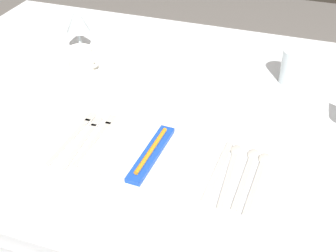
# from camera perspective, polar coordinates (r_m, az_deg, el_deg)

# --- Properties ---
(dining_table) EXTENTS (1.80, 1.11, 0.74)m
(dining_table) POSITION_cam_1_polar(r_m,az_deg,el_deg) (1.28, 3.12, -0.60)
(dining_table) COLOR white
(dining_table) RESTS_ON ground
(dinner_plate) EXTENTS (0.26, 0.26, 0.02)m
(dinner_plate) POSITION_cam_1_polar(r_m,az_deg,el_deg) (1.04, -2.15, -4.21)
(dinner_plate) COLOR white
(dinner_plate) RESTS_ON dining_table
(toothbrush_package) EXTENTS (0.05, 0.21, 0.02)m
(toothbrush_package) POSITION_cam_1_polar(r_m,az_deg,el_deg) (1.03, -2.17, -3.51)
(toothbrush_package) COLOR blue
(toothbrush_package) RESTS_ON dinner_plate
(fork_outer) EXTENTS (0.02, 0.22, 0.00)m
(fork_outer) POSITION_cam_1_polar(r_m,az_deg,el_deg) (1.13, -9.18, -1.52)
(fork_outer) COLOR beige
(fork_outer) RESTS_ON dining_table
(fork_inner) EXTENTS (0.03, 0.22, 0.00)m
(fork_inner) POSITION_cam_1_polar(r_m,az_deg,el_deg) (1.13, -10.81, -1.74)
(fork_inner) COLOR beige
(fork_inner) RESTS_ON dining_table
(fork_salad) EXTENTS (0.03, 0.23, 0.00)m
(fork_salad) POSITION_cam_1_polar(r_m,az_deg,el_deg) (1.15, -11.97, -1.16)
(fork_salad) COLOR beige
(fork_salad) RESTS_ON dining_table
(dinner_knife) EXTENTS (0.03, 0.22, 0.00)m
(dinner_knife) POSITION_cam_1_polar(r_m,az_deg,el_deg) (1.02, 6.44, -5.88)
(dinner_knife) COLOR beige
(dinner_knife) RESTS_ON dining_table
(spoon_soup) EXTENTS (0.03, 0.22, 0.01)m
(spoon_soup) POSITION_cam_1_polar(r_m,az_deg,el_deg) (1.04, 8.19, -5.25)
(spoon_soup) COLOR beige
(spoon_soup) RESTS_ON dining_table
(spoon_dessert) EXTENTS (0.03, 0.21, 0.01)m
(spoon_dessert) POSITION_cam_1_polar(r_m,az_deg,el_deg) (1.04, 10.24, -5.61)
(spoon_dessert) COLOR beige
(spoon_dessert) RESTS_ON dining_table
(spoon_tea) EXTENTS (0.03, 0.21, 0.01)m
(spoon_tea) POSITION_cam_1_polar(r_m,az_deg,el_deg) (1.03, 11.66, -6.16)
(spoon_tea) COLOR beige
(spoon_tea) RESTS_ON dining_table
(saucer_left) EXTENTS (0.13, 0.13, 0.01)m
(saucer_left) POSITION_cam_1_polar(r_m,az_deg,el_deg) (1.42, -11.01, 7.00)
(saucer_left) COLOR white
(saucer_left) RESTS_ON dining_table
(coffee_cup_left) EXTENTS (0.10, 0.07, 0.07)m
(coffee_cup_left) POSITION_cam_1_polar(r_m,az_deg,el_deg) (1.40, -11.13, 8.46)
(coffee_cup_left) COLOR white
(coffee_cup_left) RESTS_ON saucer_left
(wine_glass_left) EXTENTS (0.08, 0.08, 0.16)m
(wine_glass_left) POSITION_cam_1_polar(r_m,az_deg,el_deg) (1.50, -11.64, 13.10)
(wine_glass_left) COLOR silver
(wine_glass_left) RESTS_ON dining_table
(drink_tumbler) EXTENTS (0.07, 0.07, 0.10)m
(drink_tumbler) POSITION_cam_1_polar(r_m,az_deg,el_deg) (1.37, 15.82, 7.16)
(drink_tumbler) COLOR silver
(drink_tumbler) RESTS_ON dining_table
(napkin_folded) EXTENTS (0.08, 0.08, 0.15)m
(napkin_folded) POSITION_cam_1_polar(r_m,az_deg,el_deg) (1.43, -6.01, 11.01)
(napkin_folded) COLOR white
(napkin_folded) RESTS_ON dining_table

